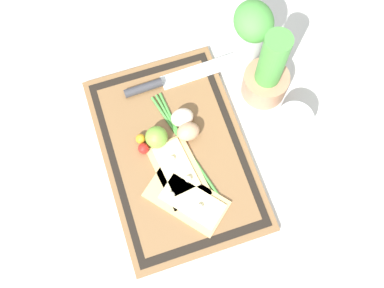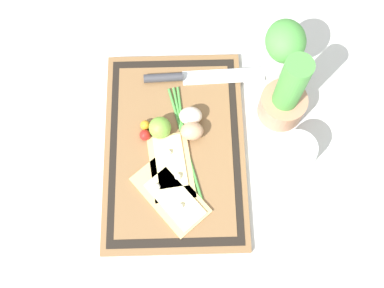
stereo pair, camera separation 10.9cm
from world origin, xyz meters
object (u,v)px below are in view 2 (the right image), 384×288
Objects in this scene: egg_brown at (192,131)px; herb_glass at (283,49)px; sauce_jar at (294,154)px; knife at (184,77)px; cherry_tomato_yellow at (145,125)px; pizza_slice_near at (171,196)px; pizza_slice_far at (171,166)px; egg_pink at (191,116)px; herb_pot at (286,97)px; cherry_tomato_red at (145,135)px; lime at (160,128)px.

herb_glass is (-0.18, 0.22, 0.08)m from egg_brown.
knife is at bearing -130.56° from sauce_jar.
knife is at bearing -84.67° from herb_glass.
pizza_slice_near is at bearing 19.09° from cherry_tomato_yellow.
cherry_tomato_yellow is (-0.10, -0.06, 0.01)m from pizza_slice_far.
egg_pink is 0.60× the size of sauce_jar.
herb_glass is at bearing -178.87° from herb_pot.
herb_glass is at bearing 118.28° from cherry_tomato_red.
sauce_jar is at bearing 76.09° from cherry_tomato_yellow.
egg_brown and egg_pink have the same top height.
herb_glass reaches higher than egg_pink.
sauce_jar reaches higher than egg_brown.
egg_brown is 0.08m from lime.
cherry_tomato_red is (0.04, -0.11, -0.01)m from egg_pink.
egg_brown reaches higher than cherry_tomato_yellow.
pizza_slice_far is at bearing -22.43° from egg_pink.
egg_pink is at bearing 165.40° from pizza_slice_near.
cherry_tomato_red is 0.36m from sauce_jar.
pizza_slice_near is 0.66× the size of knife.
sauce_jar reaches higher than cherry_tomato_red.
herb_glass is (-0.24, -0.02, 0.08)m from sauce_jar.
cherry_tomato_yellow is at bearing -36.59° from knife.
egg_brown is 0.04m from egg_pink.
lime is 0.04m from cherry_tomato_yellow.
pizza_slice_near is 8.42× the size of cherry_tomato_yellow.
cherry_tomato_yellow is 0.26× the size of sauce_jar.
lime reaches higher than knife.
egg_brown is at bearing 3.55° from egg_pink.
egg_brown is at bearing 161.02° from pizza_slice_near.
lime is 0.31m from herb_pot.
knife is 5.52× the size of egg_brown.
egg_pink reaches higher than pizza_slice_far.
cherry_tomato_red is 0.40m from herb_glass.
herb_glass is at bearing 128.52° from egg_brown.
knife is at bearing 171.27° from pizza_slice_far.
cherry_tomato_yellow is at bearing -83.02° from herb_pot.
cherry_tomato_yellow is 0.10× the size of herb_pot.
egg_brown is 0.12m from cherry_tomato_red.
egg_brown is 1.04× the size of lime.
sauce_jar is at bearing 92.95° from pizza_slice_far.
egg_pink is 0.08m from lime.
herb_glass is (-0.33, 0.28, 0.09)m from pizza_slice_near.
herb_glass is at bearing 119.34° from lime.
knife is 0.19m from cherry_tomato_red.
egg_pink is at bearing 157.57° from pizza_slice_far.
egg_brown is (-0.16, 0.05, 0.02)m from pizza_slice_near.
knife is 12.67× the size of cherry_tomato_yellow.
pizza_slice_near is 0.19m from cherry_tomato_yellow.
herb_pot is at bearing 69.34° from knife.
lime is (0.15, -0.06, 0.02)m from knife.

